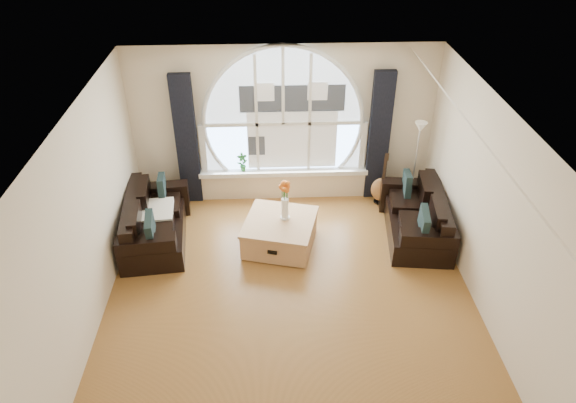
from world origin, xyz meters
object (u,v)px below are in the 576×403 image
(sofa_right, at_px, (416,214))
(vase_flowers, at_px, (285,197))
(sofa_left, at_px, (155,219))
(guitar, at_px, (383,178))
(floor_lamp, at_px, (415,167))
(coffee_chest, at_px, (280,232))
(potted_plant, at_px, (242,162))

(sofa_right, height_order, vase_flowers, vase_flowers)
(sofa_left, relative_size, vase_flowers, 2.41)
(guitar, bearing_deg, sofa_right, -51.80)
(floor_lamp, bearing_deg, sofa_left, -169.96)
(sofa_left, height_order, coffee_chest, sofa_left)
(potted_plant, bearing_deg, sofa_right, -23.90)
(sofa_left, distance_m, guitar, 3.79)
(sofa_right, height_order, floor_lamp, floor_lamp)
(floor_lamp, bearing_deg, guitar, 166.66)
(sofa_left, distance_m, floor_lamp, 4.26)
(potted_plant, bearing_deg, guitar, -7.65)
(guitar, bearing_deg, floor_lamp, 2.61)
(sofa_left, bearing_deg, coffee_chest, -12.53)
(sofa_left, distance_m, coffee_chest, 1.94)
(floor_lamp, distance_m, potted_plant, 2.88)
(vase_flowers, xyz_separation_m, guitar, (1.69, 1.01, -0.33))
(potted_plant, bearing_deg, vase_flowers, -63.03)
(sofa_right, relative_size, floor_lamp, 1.04)
(sofa_right, height_order, guitar, guitar)
(sofa_right, distance_m, coffee_chest, 2.15)
(floor_lamp, height_order, potted_plant, floor_lamp)
(vase_flowers, distance_m, floor_lamp, 2.35)
(sofa_left, height_order, vase_flowers, vase_flowers)
(coffee_chest, xyz_separation_m, vase_flowers, (0.08, 0.07, 0.60))
(coffee_chest, height_order, floor_lamp, floor_lamp)
(sofa_left, height_order, floor_lamp, floor_lamp)
(coffee_chest, relative_size, potted_plant, 3.10)
(sofa_left, relative_size, sofa_right, 1.02)
(vase_flowers, bearing_deg, potted_plant, 116.97)
(coffee_chest, bearing_deg, sofa_right, 19.21)
(floor_lamp, bearing_deg, coffee_chest, -156.95)
(coffee_chest, relative_size, floor_lamp, 0.65)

